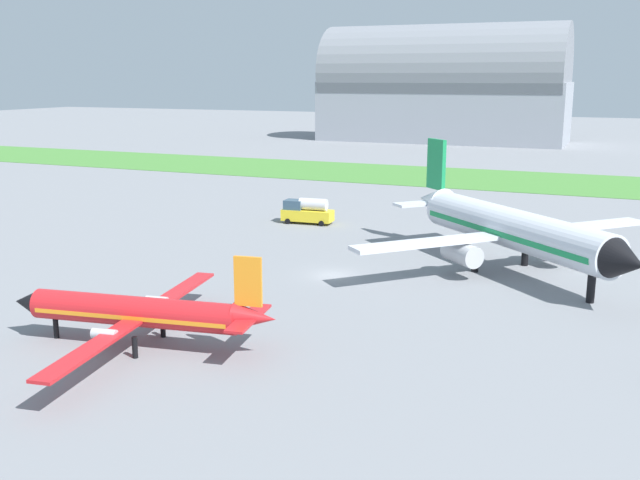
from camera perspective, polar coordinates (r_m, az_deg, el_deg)
The scene contains 6 objects.
ground_plane at distance 69.38m, azimuth 0.99°, elevation -2.75°, with size 600.00×600.00×0.00m, color gray.
grass_taxiway_strip at distance 137.87m, azimuth 12.46°, elevation 4.69°, with size 360.00×28.00×0.08m, color #478438.
airplane_midfield_jet at distance 72.11m, azimuth 14.55°, elevation 0.88°, with size 26.70×26.08×11.72m.
airplane_foreground_turboprop at distance 52.23m, azimuth -13.90°, elevation -5.44°, with size 19.83×23.07×6.94m.
fuel_truck_midfield at distance 93.46m, azimuth -1.04°, elevation 2.27°, with size 6.67×3.05×3.29m.
hangar_distant at distance 216.60m, azimuth 9.58°, elevation 11.66°, with size 69.39×27.16×32.93m.
Camera 1 is at (25.20, -61.96, 18.41)m, focal length 41.02 mm.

